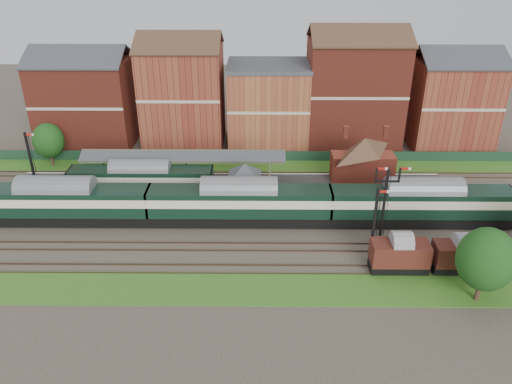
{
  "coord_description": "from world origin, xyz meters",
  "views": [
    {
      "loc": [
        -1.24,
        -49.21,
        29.18
      ],
      "look_at": [
        -1.67,
        2.0,
        3.0
      ],
      "focal_mm": 35.0,
      "sensor_mm": 36.0,
      "label": 1
    }
  ],
  "objects_px": {
    "signal_box": "(245,186)",
    "platform_railcar": "(141,179)",
    "semaphore_bracket": "(385,198)",
    "goods_van_a": "(399,254)",
    "dmu_train": "(239,202)"
  },
  "relations": [
    {
      "from": "platform_railcar",
      "to": "goods_van_a",
      "type": "distance_m",
      "value": 32.22
    },
    {
      "from": "semaphore_bracket",
      "to": "signal_box",
      "type": "bearing_deg",
      "value": 159.08
    },
    {
      "from": "signal_box",
      "to": "platform_railcar",
      "type": "xyz_separation_m",
      "value": [
        -12.96,
        3.25,
        -0.79
      ]
    },
    {
      "from": "semaphore_bracket",
      "to": "platform_railcar",
      "type": "height_order",
      "value": "semaphore_bracket"
    },
    {
      "from": "dmu_train",
      "to": "goods_van_a",
      "type": "relative_size",
      "value": 11.07
    },
    {
      "from": "signal_box",
      "to": "semaphore_bracket",
      "type": "relative_size",
      "value": 0.73
    },
    {
      "from": "semaphore_bracket",
      "to": "platform_railcar",
      "type": "relative_size",
      "value": 0.46
    },
    {
      "from": "semaphore_bracket",
      "to": "platform_railcar",
      "type": "xyz_separation_m",
      "value": [
        -28.0,
        9.0,
        -2.24
      ]
    },
    {
      "from": "platform_railcar",
      "to": "goods_van_a",
      "type": "height_order",
      "value": "platform_railcar"
    },
    {
      "from": "signal_box",
      "to": "platform_railcar",
      "type": "height_order",
      "value": "signal_box"
    },
    {
      "from": "signal_box",
      "to": "semaphore_bracket",
      "type": "bearing_deg",
      "value": -20.92
    },
    {
      "from": "semaphore_bracket",
      "to": "goods_van_a",
      "type": "height_order",
      "value": "semaphore_bracket"
    },
    {
      "from": "dmu_train",
      "to": "goods_van_a",
      "type": "bearing_deg",
      "value": -29.67
    },
    {
      "from": "signal_box",
      "to": "goods_van_a",
      "type": "relative_size",
      "value": 1.09
    },
    {
      "from": "signal_box",
      "to": "platform_railcar",
      "type": "bearing_deg",
      "value": 165.92
    }
  ]
}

